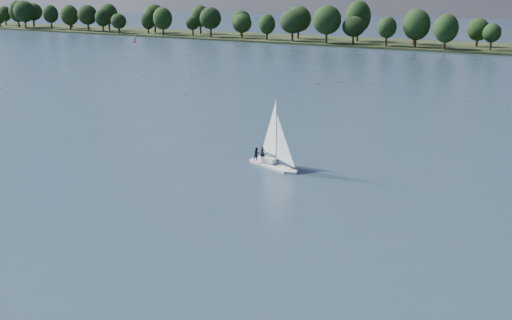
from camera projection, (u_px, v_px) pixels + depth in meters
The scene contains 6 objects.
ground at pixel (419, 97), 120.33m from camera, with size 700.00×700.00×0.00m, color #233342.
far_shore at pixel (495, 49), 213.61m from camera, with size 660.00×40.00×1.50m, color black.
sailboat at pixel (272, 147), 72.65m from camera, with size 7.47×4.33×9.49m.
dinghy_pink at pixel (136, 42), 231.14m from camera, with size 3.02×1.88×4.50m.
pontoon at pixel (133, 37), 269.16m from camera, with size 4.00×2.00×0.50m, color #515456.
treeline at pixel (474, 27), 211.57m from camera, with size 561.82×73.70×18.56m.
Camera 1 is at (28.78, -20.52, 22.02)m, focal length 40.00 mm.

